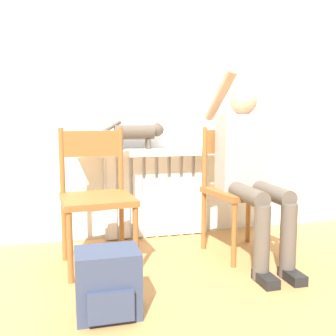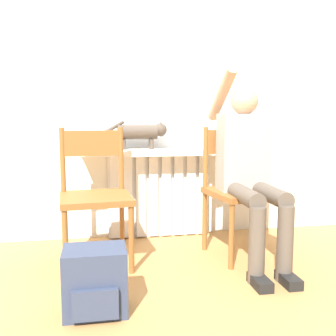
{
  "view_description": "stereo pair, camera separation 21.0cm",
  "coord_description": "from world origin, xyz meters",
  "px_view_note": "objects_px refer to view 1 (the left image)",
  "views": [
    {
      "loc": [
        -0.7,
        -1.96,
        0.99
      ],
      "look_at": [
        0.0,
        0.74,
        0.63
      ],
      "focal_mm": 42.0,
      "sensor_mm": 36.0,
      "label": 1
    },
    {
      "loc": [
        -0.49,
        -2.0,
        0.99
      ],
      "look_at": [
        0.0,
        0.74,
        0.63
      ],
      "focal_mm": 42.0,
      "sensor_mm": 36.0,
      "label": 2
    }
  ],
  "objects_px": {
    "person": "(249,164)",
    "cat": "(139,132)",
    "chair_left": "(96,194)",
    "chair_right": "(239,187)",
    "backpack": "(108,283)"
  },
  "relations": [
    {
      "from": "person",
      "to": "cat",
      "type": "xyz_separation_m",
      "value": [
        -0.66,
        0.58,
        0.2
      ]
    },
    {
      "from": "chair_left",
      "to": "chair_right",
      "type": "distance_m",
      "value": 1.03
    },
    {
      "from": "chair_left",
      "to": "cat",
      "type": "height_order",
      "value": "cat"
    },
    {
      "from": "chair_right",
      "to": "person",
      "type": "bearing_deg",
      "value": -96.66
    },
    {
      "from": "chair_left",
      "to": "chair_right",
      "type": "relative_size",
      "value": 1.0
    },
    {
      "from": "chair_right",
      "to": "backpack",
      "type": "distance_m",
      "value": 1.28
    },
    {
      "from": "chair_right",
      "to": "backpack",
      "type": "relative_size",
      "value": 2.74
    },
    {
      "from": "person",
      "to": "cat",
      "type": "bearing_deg",
      "value": 138.91
    },
    {
      "from": "chair_left",
      "to": "person",
      "type": "height_order",
      "value": "person"
    },
    {
      "from": "person",
      "to": "chair_left",
      "type": "bearing_deg",
      "value": 172.62
    },
    {
      "from": "chair_right",
      "to": "backpack",
      "type": "bearing_deg",
      "value": -155.58
    },
    {
      "from": "chair_right",
      "to": "backpack",
      "type": "height_order",
      "value": "chair_right"
    },
    {
      "from": "person",
      "to": "backpack",
      "type": "bearing_deg",
      "value": -151.25
    },
    {
      "from": "backpack",
      "to": "cat",
      "type": "bearing_deg",
      "value": 71.9
    },
    {
      "from": "chair_right",
      "to": "backpack",
      "type": "xyz_separation_m",
      "value": [
        -1.03,
        -0.7,
        -0.32
      ]
    }
  ]
}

